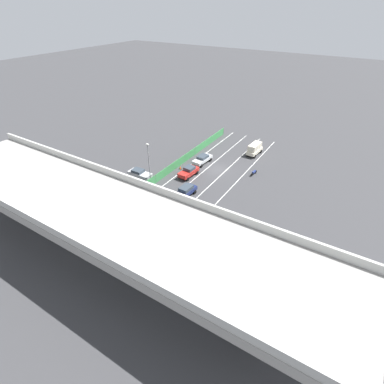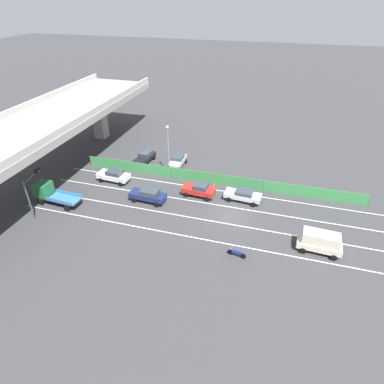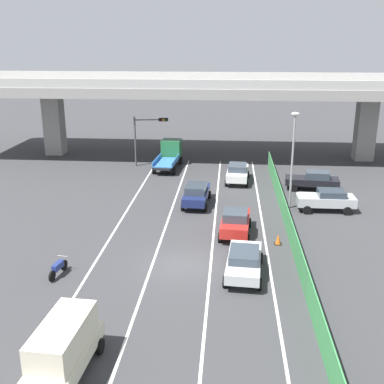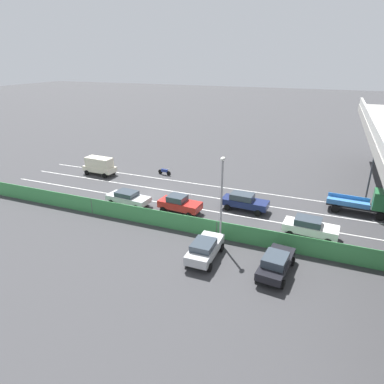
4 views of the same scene
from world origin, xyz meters
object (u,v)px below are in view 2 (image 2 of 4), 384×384
object	(u,v)px
car_sedan_silver	(243,195)
parked_sedan_dark	(145,157)
traffic_cone	(214,185)
car_sedan_red	(199,189)
motorcycle	(237,253)
car_van_cream	(320,241)
street_lamp	(168,146)
car_hatchback_white	(114,175)
traffic_light	(32,187)
flatbed_truck_blue	(50,193)
parked_wagon_silver	(178,161)
car_sedan_navy	(148,195)

from	to	relation	value
car_sedan_silver	parked_sedan_dark	distance (m)	17.39
parked_sedan_dark	traffic_cone	bearing A→B (deg)	-108.94
car_sedan_red	traffic_cone	bearing A→B (deg)	-26.20
car_sedan_red	motorcycle	bearing A→B (deg)	-146.17
car_van_cream	motorcycle	world-z (taller)	car_van_cream
parked_sedan_dark	car_van_cream	bearing A→B (deg)	-118.29
car_sedan_silver	street_lamp	world-z (taller)	street_lamp
car_sedan_red	parked_sedan_dark	bearing A→B (deg)	57.20
car_sedan_silver	car_hatchback_white	size ratio (longest dim) A/B	1.03
traffic_light	street_lamp	bearing A→B (deg)	-42.44
car_hatchback_white	street_lamp	xyz separation A→B (m)	(3.93, -6.75, 3.53)
traffic_cone	motorcycle	bearing A→B (deg)	-157.34
car_hatchback_white	flatbed_truck_blue	bearing A→B (deg)	142.92
motorcycle	street_lamp	world-z (taller)	street_lamp
car_sedan_red	parked_wagon_silver	distance (m)	8.68
car_van_cream	street_lamp	xyz separation A→B (m)	(10.87, 20.04, 3.19)
car_sedan_silver	motorcycle	xyz separation A→B (m)	(-10.21, -0.90, -0.40)
street_lamp	car_sedan_silver	bearing A→B (deg)	-108.56
car_hatchback_white	parked_sedan_dark	distance (m)	6.75
car_van_cream	car_sedan_red	bearing A→B (deg)	65.26
car_sedan_navy	parked_sedan_dark	size ratio (longest dim) A/B	1.00
flatbed_truck_blue	street_lamp	size ratio (longest dim) A/B	0.80
traffic_light	car_sedan_red	bearing A→B (deg)	-63.21
car_hatchback_white	traffic_cone	world-z (taller)	car_hatchback_white
car_hatchback_white	traffic_light	size ratio (longest dim) A/B	0.91
car_sedan_navy	car_sedan_red	distance (m)	6.53
car_sedan_navy	traffic_cone	size ratio (longest dim) A/B	6.88
car_sedan_red	car_van_cream	bearing A→B (deg)	-114.74
traffic_light	street_lamp	size ratio (longest dim) A/B	0.68
motorcycle	traffic_light	bearing A→B (deg)	87.81
parked_wagon_silver	traffic_cone	xyz separation A→B (m)	(-4.21, -6.57, -0.60)
parked_wagon_silver	parked_sedan_dark	xyz separation A→B (m)	(-0.13, 5.30, -0.02)
car_sedan_red	motorcycle	distance (m)	11.77
car_van_cream	flatbed_truck_blue	bearing A→B (deg)	89.82
street_lamp	car_sedan_navy	bearing A→B (deg)	178.36
car_van_cream	flatbed_truck_blue	distance (m)	31.96
car_sedan_red	street_lamp	size ratio (longest dim) A/B	0.58
car_hatchback_white	car_sedan_navy	bearing A→B (deg)	-116.67
car_van_cream	traffic_cone	world-z (taller)	car_van_cream
car_sedan_red	parked_sedan_dark	xyz separation A→B (m)	(6.79, 10.54, -0.04)
motorcycle	traffic_light	xyz separation A→B (m)	(0.92, 24.08, 3.14)
car_sedan_navy	parked_wagon_silver	world-z (taller)	car_sedan_navy
motorcycle	street_lamp	distance (m)	18.95
street_lamp	flatbed_truck_blue	bearing A→B (deg)	132.09
car_sedan_red	traffic_cone	xyz separation A→B (m)	(2.72, -1.34, -0.62)
car_van_cream	car_sedan_red	world-z (taller)	car_van_cream
flatbed_truck_blue	parked_sedan_dark	bearing A→B (deg)	-27.59
car_van_cream	traffic_cone	xyz separation A→B (m)	(9.37, 13.11, -0.97)
car_sedan_silver	motorcycle	world-z (taller)	car_sedan_silver
flatbed_truck_blue	motorcycle	distance (m)	24.29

